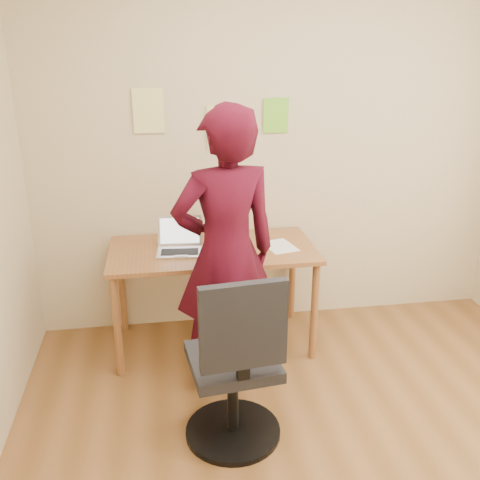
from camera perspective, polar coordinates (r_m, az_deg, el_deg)
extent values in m
cube|color=brown|center=(3.01, 10.96, -23.79)|extent=(3.50, 3.50, 0.04)
cube|color=#C9B992|center=(3.94, 3.66, 9.89)|extent=(3.50, 0.04, 2.70)
cube|color=brown|center=(3.66, -2.95, -1.11)|extent=(1.40, 0.70, 0.03)
cylinder|color=brown|center=(3.54, -12.96, -9.03)|extent=(0.05, 0.05, 0.71)
cylinder|color=brown|center=(3.66, 7.92, -7.61)|extent=(0.05, 0.05, 0.71)
cylinder|color=brown|center=(4.07, -12.48, -4.93)|extent=(0.05, 0.05, 0.71)
cylinder|color=brown|center=(4.18, 5.60, -3.84)|extent=(0.05, 0.05, 0.71)
cube|color=silver|center=(3.58, -6.46, -1.32)|extent=(0.32, 0.23, 0.01)
cube|color=black|center=(3.58, -6.46, -1.20)|extent=(0.26, 0.14, 0.00)
cube|color=silver|center=(3.67, -6.46, 1.00)|extent=(0.30, 0.09, 0.20)
cube|color=white|center=(3.67, -6.46, 1.00)|extent=(0.27, 0.07, 0.17)
cube|color=white|center=(3.69, 4.27, -0.66)|extent=(0.24, 0.30, 0.00)
cube|color=black|center=(3.49, 1.28, -1.83)|extent=(0.10, 0.15, 0.01)
cube|color=#3F4C59|center=(3.48, 1.29, -1.74)|extent=(0.09, 0.12, 0.00)
cube|color=#EEE88E|center=(3.77, -9.74, 13.43)|extent=(0.21, 0.00, 0.30)
cube|color=#EEE88E|center=(3.82, -1.93, 11.94)|extent=(0.21, 0.00, 0.30)
cube|color=#71D12F|center=(3.87, 3.84, 13.11)|extent=(0.18, 0.00, 0.24)
cube|color=black|center=(2.91, -0.80, -12.80)|extent=(0.49, 0.49, 0.06)
cube|color=black|center=(2.56, 0.38, -9.20)|extent=(0.43, 0.10, 0.45)
cube|color=black|center=(2.69, 0.34, -13.41)|extent=(0.07, 0.05, 0.12)
cylinder|color=black|center=(3.05, -0.78, -16.65)|extent=(0.06, 0.06, 0.45)
cylinder|color=black|center=(3.18, -0.76, -19.67)|extent=(0.53, 0.53, 0.03)
imported|color=#3D0816|center=(3.16, -1.53, -1.55)|extent=(0.71, 0.54, 1.76)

